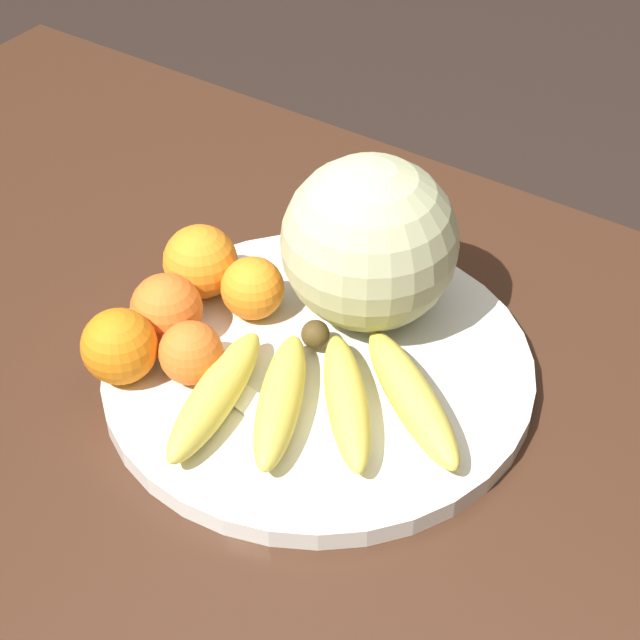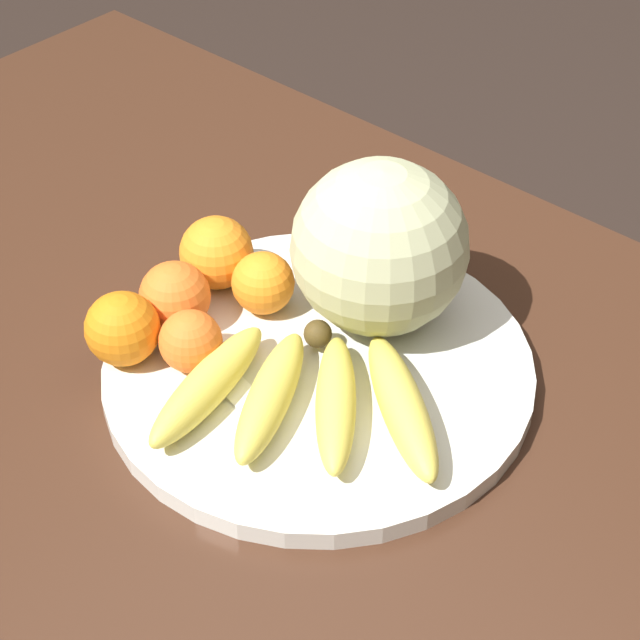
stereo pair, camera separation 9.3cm
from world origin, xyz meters
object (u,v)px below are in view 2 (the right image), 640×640
at_px(orange_front_left, 216,253).
at_px(orange_back_left, 122,329).
at_px(melon, 380,247).
at_px(orange_mid_center, 191,341).
at_px(kitchen_table, 281,482).
at_px(orange_back_right, 175,296).
at_px(produce_tag, 238,391).
at_px(fruit_bowl, 320,368).
at_px(banana_bunch, 305,396).
at_px(orange_front_right, 263,283).

bearing_deg(orange_front_left, orange_back_left, 96.38).
relative_size(melon, orange_mid_center, 2.85).
height_order(kitchen_table, orange_mid_center, orange_mid_center).
xyz_separation_m(orange_back_right, produce_tag, (-0.11, 0.03, -0.03)).
height_order(fruit_bowl, orange_back_right, orange_back_right).
xyz_separation_m(kitchen_table, banana_bunch, (-0.03, 0.00, 0.14)).
distance_m(melon, orange_front_left, 0.17).
height_order(melon, orange_back_left, melon).
height_order(melon, orange_mid_center, melon).
relative_size(banana_bunch, orange_back_left, 3.77).
bearing_deg(orange_front_left, fruit_bowl, 172.33).
bearing_deg(kitchen_table, fruit_bowl, -92.00).
bearing_deg(orange_back_right, kitchen_table, 177.83).
bearing_deg(banana_bunch, melon, 160.44).
relative_size(kitchen_table, orange_mid_center, 25.64).
relative_size(kitchen_table, orange_front_right, 24.33).
relative_size(fruit_bowl, produce_tag, 4.94).
bearing_deg(fruit_bowl, melon, -88.83).
bearing_deg(orange_front_right, kitchen_table, 139.44).
xyz_separation_m(kitchen_table, orange_front_right, (0.09, -0.08, 0.15)).
height_order(orange_back_left, produce_tag, orange_back_left).
distance_m(banana_bunch, orange_back_left, 0.18).
height_order(orange_front_right, produce_tag, orange_front_right).
bearing_deg(orange_mid_center, orange_back_left, 31.46).
distance_m(banana_bunch, orange_front_right, 0.14).
height_order(melon, orange_front_right, melon).
xyz_separation_m(fruit_bowl, orange_mid_center, (0.08, 0.08, 0.04)).
height_order(orange_back_right, produce_tag, orange_back_right).
height_order(orange_mid_center, orange_back_left, orange_back_left).
distance_m(orange_back_left, orange_back_right, 0.06).
distance_m(fruit_bowl, orange_front_left, 0.16).
distance_m(orange_front_right, orange_back_left, 0.14).
xyz_separation_m(orange_back_left, produce_tag, (-0.11, -0.03, -0.03)).
distance_m(orange_front_left, orange_front_right, 0.06).
relative_size(orange_front_left, orange_back_right, 1.08).
xyz_separation_m(fruit_bowl, orange_back_right, (0.14, 0.05, 0.04)).
distance_m(kitchen_table, fruit_bowl, 0.12).
height_order(fruit_bowl, produce_tag, produce_tag).
xyz_separation_m(banana_bunch, orange_front_right, (0.12, -0.08, 0.01)).
relative_size(kitchen_table, orange_front_left, 20.36).
bearing_deg(produce_tag, orange_back_left, 28.39).
bearing_deg(fruit_bowl, kitchen_table, 88.00).
distance_m(banana_bunch, orange_mid_center, 0.12).
bearing_deg(orange_back_left, fruit_bowl, -140.83).
relative_size(fruit_bowl, melon, 2.40).
bearing_deg(orange_back_right, orange_front_left, -77.05).
xyz_separation_m(melon, banana_bunch, (-0.03, 0.14, -0.06)).
xyz_separation_m(kitchen_table, produce_tag, (0.03, 0.02, 0.12)).
xyz_separation_m(fruit_bowl, banana_bunch, (-0.03, 0.06, 0.03)).
bearing_deg(melon, orange_mid_center, 63.24).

